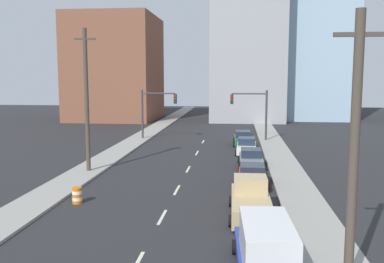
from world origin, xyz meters
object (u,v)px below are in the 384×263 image
object	(u,v)px
box_truck_blue	(266,252)
sedan_gray	(251,159)
traffic_signal_left	(153,107)
utility_pole_left_mid	(87,100)
traffic_signal_right	(255,108)
utility_pole_right_near	(354,153)
traffic_barrel	(77,195)
sedan_green	(243,139)
sedan_white	(247,146)
pickup_truck_tan	(251,201)
sedan_red	(252,176)

from	to	relation	value
box_truck_blue	sedan_gray	xyz separation A→B (m)	(0.03, 19.55, -0.34)
traffic_signal_left	utility_pole_left_mid	distance (m)	17.85
traffic_signal_right	box_truck_blue	size ratio (longest dim) A/B	0.92
sedan_gray	utility_pole_right_near	bearing A→B (deg)	-83.68
traffic_barrel	sedan_green	world-z (taller)	sedan_green
utility_pole_left_mid	sedan_white	bearing A→B (deg)	38.02
traffic_signal_right	utility_pole_left_mid	world-z (taller)	utility_pole_left_mid
pickup_truck_tan	utility_pole_right_near	bearing A→B (deg)	-69.91
sedan_red	utility_pole_left_mid	bearing A→B (deg)	168.33
sedan_red	traffic_signal_left	bearing A→B (deg)	118.98
traffic_barrel	sedan_white	size ratio (longest dim) A/B	0.22
sedan_white	traffic_barrel	bearing A→B (deg)	-118.19
utility_pole_left_mid	sedan_red	size ratio (longest dim) A/B	2.51
traffic_barrel	box_truck_blue	size ratio (longest dim) A/B	0.15
traffic_signal_left	sedan_green	size ratio (longest dim) A/B	1.35
utility_pole_left_mid	sedan_red	distance (m)	13.55
utility_pole_left_mid	sedan_gray	bearing A→B (deg)	15.52
utility_pole_left_mid	traffic_barrel	xyz separation A→B (m)	(2.12, -7.88, -5.08)
box_truck_blue	traffic_signal_right	bearing A→B (deg)	85.71
sedan_gray	sedan_green	world-z (taller)	sedan_green
traffic_signal_right	sedan_white	world-z (taller)	traffic_signal_right
pickup_truck_tan	sedan_red	bearing A→B (deg)	86.53
traffic_signal_left	traffic_barrel	size ratio (longest dim) A/B	6.10
utility_pole_right_near	sedan_white	world-z (taller)	utility_pole_right_near
traffic_signal_right	box_truck_blue	world-z (taller)	traffic_signal_right
pickup_truck_tan	traffic_signal_right	bearing A→B (deg)	86.49
sedan_gray	traffic_barrel	bearing A→B (deg)	-133.34
sedan_gray	sedan_white	bearing A→B (deg)	91.07
utility_pole_left_mid	traffic_barrel	world-z (taller)	utility_pole_left_mid
pickup_truck_tan	sedan_white	size ratio (longest dim) A/B	1.26
utility_pole_right_near	traffic_barrel	distance (m)	16.38
pickup_truck_tan	sedan_green	size ratio (longest dim) A/B	1.27
utility_pole_left_mid	box_truck_blue	world-z (taller)	utility_pole_left_mid
traffic_barrel	sedan_white	xyz separation A→B (m)	(10.06, 17.40, 0.22)
traffic_barrel	box_truck_blue	world-z (taller)	box_truck_blue
box_truck_blue	sedan_red	world-z (taller)	box_truck_blue
sedan_red	sedan_gray	distance (m)	6.23
traffic_signal_left	sedan_red	xyz separation A→B (m)	(10.87, -20.48, -3.10)
box_truck_blue	sedan_white	distance (m)	25.63
utility_pole_left_mid	sedan_green	size ratio (longest dim) A/B	2.53
sedan_green	traffic_barrel	bearing A→B (deg)	-114.35
utility_pole_left_mid	sedan_green	world-z (taller)	utility_pole_left_mid
pickup_truck_tan	sedan_gray	world-z (taller)	pickup_truck_tan
traffic_signal_left	utility_pole_left_mid	bearing A→B (deg)	-94.69
box_truck_blue	sedan_white	size ratio (longest dim) A/B	1.46
utility_pole_left_mid	sedan_white	distance (m)	16.21
traffic_signal_left	pickup_truck_tan	world-z (taller)	traffic_signal_left
sedan_white	pickup_truck_tan	bearing A→B (deg)	-88.62
box_truck_blue	sedan_gray	distance (m)	19.56
utility_pole_left_mid	pickup_truck_tan	distance (m)	15.77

